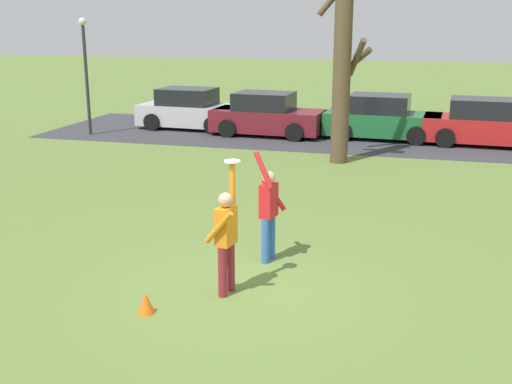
{
  "coord_description": "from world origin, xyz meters",
  "views": [
    {
      "loc": [
        2.62,
        -8.85,
        4.16
      ],
      "look_at": [
        -0.02,
        0.96,
        1.34
      ],
      "focal_mm": 43.48,
      "sensor_mm": 36.0,
      "label": 1
    }
  ],
  "objects_px": {
    "person_catcher": "(226,234)",
    "parked_car_silver": "(190,110)",
    "lamppost_by_lot": "(86,65)",
    "field_cone_orange": "(146,303)",
    "parked_car_maroon": "(267,116)",
    "parked_car_green": "(382,119)",
    "frisbee_disc": "(232,161)",
    "bare_tree_tall": "(343,67)",
    "person_defender": "(269,208)",
    "parked_car_red": "(484,124)"
  },
  "relations": [
    {
      "from": "person_catcher",
      "to": "parked_car_silver",
      "type": "relative_size",
      "value": 0.5
    },
    {
      "from": "person_defender",
      "to": "parked_car_silver",
      "type": "bearing_deg",
      "value": -142.64
    },
    {
      "from": "person_defender",
      "to": "parked_car_red",
      "type": "height_order",
      "value": "person_defender"
    },
    {
      "from": "person_catcher",
      "to": "parked_car_maroon",
      "type": "height_order",
      "value": "person_catcher"
    },
    {
      "from": "parked_car_maroon",
      "to": "parked_car_green",
      "type": "xyz_separation_m",
      "value": [
        4.2,
        0.37,
        0.0
      ]
    },
    {
      "from": "frisbee_disc",
      "to": "parked_car_red",
      "type": "distance_m",
      "value": 14.55
    },
    {
      "from": "person_catcher",
      "to": "parked_car_maroon",
      "type": "distance_m",
      "value": 14.06
    },
    {
      "from": "parked_car_silver",
      "to": "bare_tree_tall",
      "type": "height_order",
      "value": "bare_tree_tall"
    },
    {
      "from": "parked_car_red",
      "to": "bare_tree_tall",
      "type": "relative_size",
      "value": 0.74
    },
    {
      "from": "parked_car_green",
      "to": "field_cone_orange",
      "type": "relative_size",
      "value": 13.1
    },
    {
      "from": "person_catcher",
      "to": "parked_car_red",
      "type": "relative_size",
      "value": 0.5
    },
    {
      "from": "parked_car_red",
      "to": "field_cone_orange",
      "type": "xyz_separation_m",
      "value": [
        -5.82,
        -14.84,
        -0.57
      ]
    },
    {
      "from": "parked_car_silver",
      "to": "parked_car_green",
      "type": "height_order",
      "value": "same"
    },
    {
      "from": "frisbee_disc",
      "to": "field_cone_orange",
      "type": "relative_size",
      "value": 0.77
    },
    {
      "from": "parked_car_maroon",
      "to": "field_cone_orange",
      "type": "bearing_deg",
      "value": -79.67
    },
    {
      "from": "parked_car_green",
      "to": "bare_tree_tall",
      "type": "distance_m",
      "value": 4.84
    },
    {
      "from": "person_catcher",
      "to": "lamppost_by_lot",
      "type": "distance_m",
      "value": 15.38
    },
    {
      "from": "field_cone_orange",
      "to": "bare_tree_tall",
      "type": "bearing_deg",
      "value": 82.77
    },
    {
      "from": "frisbee_disc",
      "to": "parked_car_red",
      "type": "bearing_deg",
      "value": 70.49
    },
    {
      "from": "parked_car_green",
      "to": "lamppost_by_lot",
      "type": "xyz_separation_m",
      "value": [
        -10.67,
        -2.0,
        1.86
      ]
    },
    {
      "from": "lamppost_by_lot",
      "to": "field_cone_orange",
      "type": "distance_m",
      "value": 15.74
    },
    {
      "from": "bare_tree_tall",
      "to": "field_cone_orange",
      "type": "height_order",
      "value": "bare_tree_tall"
    },
    {
      "from": "parked_car_silver",
      "to": "parked_car_green",
      "type": "distance_m",
      "value": 7.5
    },
    {
      "from": "parked_car_red",
      "to": "person_defender",
      "type": "bearing_deg",
      "value": -107.28
    },
    {
      "from": "frisbee_disc",
      "to": "lamppost_by_lot",
      "type": "height_order",
      "value": "lamppost_by_lot"
    },
    {
      "from": "frisbee_disc",
      "to": "bare_tree_tall",
      "type": "xyz_separation_m",
      "value": [
        0.4,
        9.68,
        0.75
      ]
    },
    {
      "from": "bare_tree_tall",
      "to": "parked_car_red",
      "type": "bearing_deg",
      "value": 41.87
    },
    {
      "from": "parked_car_maroon",
      "to": "bare_tree_tall",
      "type": "relative_size",
      "value": 0.74
    },
    {
      "from": "parked_car_green",
      "to": "bare_tree_tall",
      "type": "height_order",
      "value": "bare_tree_tall"
    },
    {
      "from": "parked_car_silver",
      "to": "lamppost_by_lot",
      "type": "distance_m",
      "value": 4.32
    },
    {
      "from": "person_defender",
      "to": "field_cone_orange",
      "type": "bearing_deg",
      "value": -15.36
    },
    {
      "from": "parked_car_green",
      "to": "bare_tree_tall",
      "type": "xyz_separation_m",
      "value": [
        -0.95,
        -4.25,
        2.11
      ]
    },
    {
      "from": "person_defender",
      "to": "parked_car_green",
      "type": "relative_size",
      "value": 0.49
    },
    {
      "from": "parked_car_red",
      "to": "field_cone_orange",
      "type": "relative_size",
      "value": 13.1
    },
    {
      "from": "person_catcher",
      "to": "bare_tree_tall",
      "type": "height_order",
      "value": "bare_tree_tall"
    },
    {
      "from": "parked_car_silver",
      "to": "lamppost_by_lot",
      "type": "height_order",
      "value": "lamppost_by_lot"
    },
    {
      "from": "parked_car_silver",
      "to": "parked_car_green",
      "type": "relative_size",
      "value": 1.0
    },
    {
      "from": "lamppost_by_lot",
      "to": "person_catcher",
      "type": "bearing_deg",
      "value": -52.62
    },
    {
      "from": "frisbee_disc",
      "to": "parked_car_maroon",
      "type": "bearing_deg",
      "value": 101.89
    },
    {
      "from": "parked_car_red",
      "to": "lamppost_by_lot",
      "type": "bearing_deg",
      "value": -169.98
    },
    {
      "from": "person_defender",
      "to": "bare_tree_tall",
      "type": "bearing_deg",
      "value": -170.04
    },
    {
      "from": "frisbee_disc",
      "to": "person_catcher",
      "type": "bearing_deg",
      "value": -100.96
    },
    {
      "from": "person_defender",
      "to": "frisbee_disc",
      "type": "height_order",
      "value": "frisbee_disc"
    },
    {
      "from": "person_defender",
      "to": "frisbee_disc",
      "type": "relative_size",
      "value": 8.23
    },
    {
      "from": "parked_car_maroon",
      "to": "parked_car_green",
      "type": "distance_m",
      "value": 4.22
    },
    {
      "from": "person_catcher",
      "to": "bare_tree_tall",
      "type": "relative_size",
      "value": 0.37
    },
    {
      "from": "person_catcher",
      "to": "field_cone_orange",
      "type": "height_order",
      "value": "person_catcher"
    },
    {
      "from": "parked_car_silver",
      "to": "bare_tree_tall",
      "type": "xyz_separation_m",
      "value": [
        6.54,
        -4.52,
        2.11
      ]
    },
    {
      "from": "parked_car_green",
      "to": "parked_car_silver",
      "type": "bearing_deg",
      "value": -178.92
    },
    {
      "from": "frisbee_disc",
      "to": "parked_car_maroon",
      "type": "relative_size",
      "value": 0.06
    }
  ]
}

